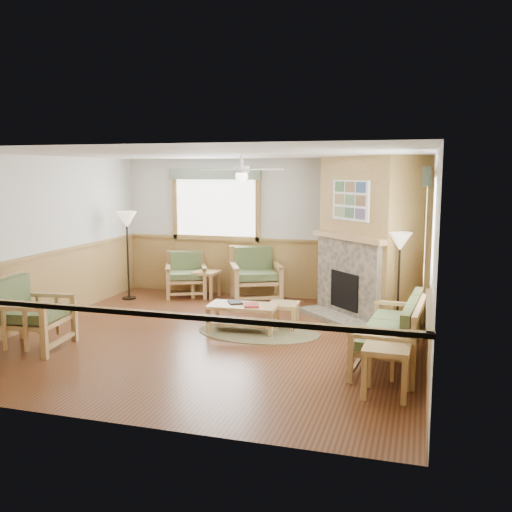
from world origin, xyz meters
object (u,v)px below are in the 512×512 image
(armchair_back_right, at_px, (256,274))
(end_table_sofa, at_px, (386,371))
(coffee_table, at_px, (243,318))
(floor_lamp_left, at_px, (128,255))
(footstool, at_px, (283,315))
(floor_lamp_right, at_px, (399,282))
(armchair_left, at_px, (32,313))
(end_table_chairs, at_px, (206,284))
(sofa, at_px, (392,330))
(armchair_back_left, at_px, (186,274))

(armchair_back_right, height_order, end_table_sofa, armchair_back_right)
(coffee_table, distance_m, floor_lamp_left, 3.26)
(footstool, height_order, floor_lamp_right, floor_lamp_right)
(armchair_left, distance_m, floor_lamp_left, 3.22)
(footstool, bearing_deg, coffee_table, -147.35)
(coffee_table, height_order, floor_lamp_right, floor_lamp_right)
(end_table_chairs, height_order, end_table_sofa, end_table_sofa)
(sofa, bearing_deg, floor_lamp_left, -110.09)
(end_table_chairs, bearing_deg, armchair_back_left, 180.00)
(footstool, bearing_deg, armchair_back_right, 119.09)
(armchair_back_right, bearing_deg, sofa, -72.30)
(coffee_table, relative_size, floor_lamp_right, 0.68)
(armchair_back_left, bearing_deg, armchair_left, -124.03)
(armchair_back_right, height_order, armchair_left, armchair_back_right)
(sofa, relative_size, end_table_sofa, 3.34)
(sofa, xyz_separation_m, footstool, (-1.74, 1.19, -0.23))
(end_table_sofa, height_order, floor_lamp_right, floor_lamp_right)
(floor_lamp_right, bearing_deg, footstool, -170.47)
(armchair_back_left, bearing_deg, coffee_table, -71.94)
(armchair_back_left, relative_size, coffee_table, 0.82)
(armchair_left, distance_m, end_table_sofa, 4.85)
(floor_lamp_left, bearing_deg, end_table_sofa, -34.61)
(floor_lamp_left, bearing_deg, end_table_chairs, 22.12)
(armchair_left, distance_m, end_table_chairs, 3.92)
(sofa, height_order, coffee_table, sofa)
(end_table_sofa, distance_m, floor_lamp_left, 6.22)
(end_table_chairs, relative_size, footstool, 1.12)
(end_table_chairs, bearing_deg, floor_lamp_right, -21.21)
(armchair_back_left, xyz_separation_m, floor_lamp_left, (-0.96, -0.56, 0.42))
(end_table_chairs, bearing_deg, armchair_left, -106.62)
(end_table_sofa, height_order, floor_lamp_left, floor_lamp_left)
(sofa, relative_size, floor_lamp_left, 1.10)
(coffee_table, bearing_deg, armchair_back_right, 99.36)
(armchair_back_right, bearing_deg, end_table_chairs, 155.01)
(coffee_table, distance_m, end_table_chairs, 2.53)
(armchair_back_left, height_order, end_table_sofa, armchair_back_left)
(armchair_back_right, height_order, floor_lamp_right, floor_lamp_right)
(end_table_sofa, relative_size, footstool, 1.21)
(floor_lamp_left, bearing_deg, floor_lamp_right, -9.79)
(armchair_back_left, relative_size, floor_lamp_left, 0.51)
(armchair_back_left, height_order, floor_lamp_left, floor_lamp_left)
(sofa, bearing_deg, end_table_chairs, -123.44)
(sofa, bearing_deg, coffee_table, -105.38)
(armchair_left, bearing_deg, armchair_back_left, -17.25)
(coffee_table, distance_m, floor_lamp_right, 2.44)
(end_table_chairs, distance_m, floor_lamp_left, 1.61)
(coffee_table, distance_m, footstool, 0.65)
(armchair_left, xyz_separation_m, coffee_table, (2.55, 1.66, -0.30))
(armchair_back_left, distance_m, armchair_back_right, 1.44)
(armchair_back_left, height_order, end_table_chairs, armchair_back_left)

